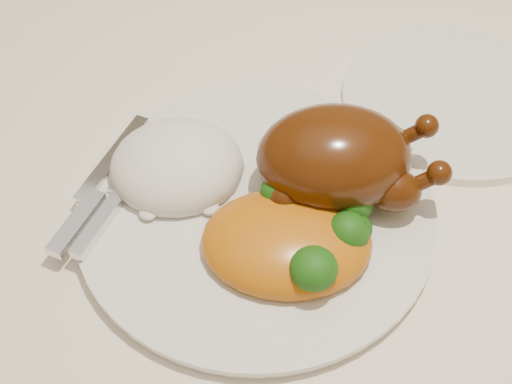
% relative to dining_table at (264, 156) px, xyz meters
% --- Properties ---
extents(dining_table, '(1.60, 0.90, 0.76)m').
position_rel_dining_table_xyz_m(dining_table, '(0.00, 0.00, 0.00)').
color(dining_table, brown).
rests_on(dining_table, floor).
extents(tablecloth, '(1.73, 1.03, 0.18)m').
position_rel_dining_table_xyz_m(tablecloth, '(0.00, 0.00, 0.07)').
color(tablecloth, white).
rests_on(tablecloth, dining_table).
extents(dinner_plate, '(0.35, 0.35, 0.01)m').
position_rel_dining_table_xyz_m(dinner_plate, '(0.03, -0.16, 0.11)').
color(dinner_plate, white).
rests_on(dinner_plate, tablecloth).
extents(side_plate, '(0.27, 0.27, 0.01)m').
position_rel_dining_table_xyz_m(side_plate, '(0.19, 0.03, 0.11)').
color(side_plate, white).
rests_on(side_plate, tablecloth).
extents(roast_chicken, '(0.17, 0.13, 0.08)m').
position_rel_dining_table_xyz_m(roast_chicken, '(0.09, -0.13, 0.16)').
color(roast_chicken, '#4F2508').
rests_on(roast_chicken, dinner_plate).
extents(rice_mound, '(0.15, 0.14, 0.06)m').
position_rel_dining_table_xyz_m(rice_mound, '(-0.04, -0.15, 0.13)').
color(rice_mound, white).
rests_on(rice_mound, dinner_plate).
extents(mac_and_cheese, '(0.16, 0.13, 0.06)m').
position_rel_dining_table_xyz_m(mac_and_cheese, '(0.08, -0.20, 0.13)').
color(mac_and_cheese, '#C55C0C').
rests_on(mac_and_cheese, dinner_plate).
extents(cutlery, '(0.05, 0.17, 0.01)m').
position_rel_dining_table_xyz_m(cutlery, '(-0.10, -0.20, 0.12)').
color(cutlery, silver).
rests_on(cutlery, dinner_plate).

